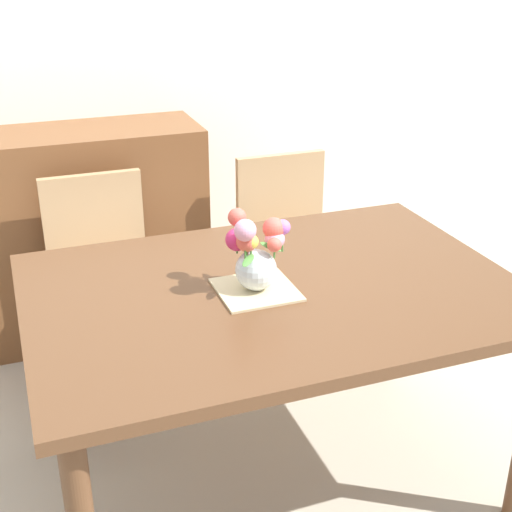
% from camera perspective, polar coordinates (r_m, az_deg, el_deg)
% --- Properties ---
extents(ground_plane, '(12.00, 12.00, 0.00)m').
position_cam_1_polar(ground_plane, '(2.70, 1.21, -17.28)').
color(ground_plane, '#B7AD99').
extents(back_wall, '(7.00, 0.10, 2.80)m').
position_cam_1_polar(back_wall, '(3.58, -8.41, 17.76)').
color(back_wall, silver).
rests_on(back_wall, ground_plane).
extents(dining_table, '(1.55, 1.08, 0.77)m').
position_cam_1_polar(dining_table, '(2.30, 1.36, -4.39)').
color(dining_table, brown).
rests_on(dining_table, ground_plane).
extents(chair_left, '(0.42, 0.42, 0.90)m').
position_cam_1_polar(chair_left, '(3.05, -12.29, -0.94)').
color(chair_left, tan).
rests_on(chair_left, ground_plane).
extents(chair_right, '(0.42, 0.42, 0.90)m').
position_cam_1_polar(chair_right, '(3.26, 2.64, 1.25)').
color(chair_right, tan).
rests_on(chair_right, ground_plane).
extents(dresser, '(1.40, 0.47, 1.00)m').
position_cam_1_polar(dresser, '(3.46, -15.87, 1.40)').
color(dresser, brown).
rests_on(dresser, ground_plane).
extents(placemat, '(0.24, 0.24, 0.01)m').
position_cam_1_polar(placemat, '(2.23, -0.00, -2.72)').
color(placemat, '#CCB789').
rests_on(placemat, dining_table).
extents(flower_vase, '(0.20, 0.19, 0.25)m').
position_cam_1_polar(flower_vase, '(2.18, -0.04, 0.26)').
color(flower_vase, silver).
rests_on(flower_vase, placemat).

